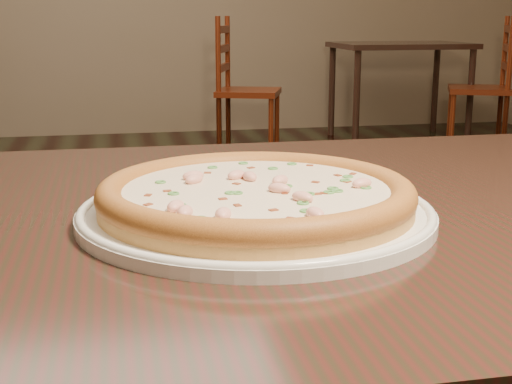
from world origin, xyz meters
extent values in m
cube|color=black|center=(0.24, -0.72, 0.73)|extent=(1.20, 0.80, 0.04)
cylinder|color=white|center=(0.12, -0.77, 0.76)|extent=(0.37, 0.37, 0.01)
torus|color=white|center=(0.12, -0.77, 0.76)|extent=(0.36, 0.36, 0.01)
cylinder|color=#C28E47|center=(0.12, -0.77, 0.77)|extent=(0.32, 0.32, 0.02)
torus|color=#B67132|center=(0.12, -0.77, 0.78)|extent=(0.33, 0.33, 0.03)
cylinder|color=#F9E0C0|center=(0.12, -0.77, 0.78)|extent=(0.27, 0.27, 0.00)
ellipsoid|color=#F2B29E|center=(0.12, -0.74, 0.79)|extent=(0.02, 0.03, 0.01)
ellipsoid|color=#F2B29E|center=(0.06, -0.74, 0.79)|extent=(0.03, 0.03, 0.01)
ellipsoid|color=#F2B29E|center=(0.04, -0.86, 0.79)|extent=(0.02, 0.03, 0.01)
ellipsoid|color=#F2B29E|center=(0.15, -0.76, 0.79)|extent=(0.03, 0.03, 0.01)
ellipsoid|color=#F2B29E|center=(0.07, -0.88, 0.79)|extent=(0.02, 0.03, 0.01)
ellipsoid|color=#F2B29E|center=(0.15, -0.89, 0.79)|extent=(0.02, 0.03, 0.01)
ellipsoid|color=#F2B29E|center=(0.15, -0.83, 0.79)|extent=(0.03, 0.03, 0.01)
ellipsoid|color=#F2B29E|center=(0.03, -0.84, 0.79)|extent=(0.02, 0.03, 0.01)
ellipsoid|color=#F2B29E|center=(0.06, -0.72, 0.79)|extent=(0.03, 0.02, 0.01)
ellipsoid|color=#F2B29E|center=(0.11, -0.73, 0.79)|extent=(0.03, 0.03, 0.01)
ellipsoid|color=#F2B29E|center=(0.14, -0.80, 0.79)|extent=(0.03, 0.03, 0.01)
ellipsoid|color=#F2B29E|center=(0.23, -0.79, 0.79)|extent=(0.03, 0.02, 0.01)
cube|color=maroon|center=(0.24, -0.73, 0.78)|extent=(0.01, 0.01, 0.00)
cube|color=maroon|center=(0.18, -0.76, 0.78)|extent=(0.01, 0.01, 0.00)
cube|color=maroon|center=(0.20, -0.68, 0.78)|extent=(0.01, 0.01, 0.00)
cube|color=maroon|center=(0.01, -0.82, 0.78)|extent=(0.01, 0.01, 0.00)
cube|color=maroon|center=(0.14, -0.80, 0.78)|extent=(0.01, 0.01, 0.00)
cube|color=maroon|center=(0.12, -0.89, 0.78)|extent=(0.01, 0.01, 0.00)
cube|color=maroon|center=(0.01, -0.78, 0.78)|extent=(0.01, 0.01, 0.00)
cube|color=maroon|center=(0.17, -0.81, 0.78)|extent=(0.01, 0.01, 0.00)
cube|color=maroon|center=(0.10, -0.75, 0.78)|extent=(0.01, 0.01, 0.00)
cube|color=maroon|center=(0.08, -0.69, 0.78)|extent=(0.01, 0.01, 0.00)
cube|color=maroon|center=(0.22, -0.77, 0.78)|extent=(0.01, 0.01, 0.00)
cube|color=maroon|center=(0.13, -0.68, 0.78)|extent=(0.01, 0.01, 0.00)
cube|color=maroon|center=(0.22, -0.74, 0.78)|extent=(0.01, 0.01, 0.00)
cube|color=maroon|center=(0.08, -0.81, 0.78)|extent=(0.01, 0.01, 0.00)
cube|color=maroon|center=(0.09, -0.84, 0.78)|extent=(0.01, 0.01, 0.00)
cube|color=maroon|center=(0.03, -0.77, 0.78)|extent=(0.01, 0.01, 0.00)
cube|color=maroon|center=(0.12, -0.86, 0.78)|extent=(0.01, 0.01, 0.00)
cube|color=maroon|center=(0.18, -0.81, 0.78)|extent=(0.01, 0.01, 0.00)
torus|color=#4E9144|center=(0.15, -0.69, 0.79)|extent=(0.02, 0.02, 0.00)
torus|color=#4E9144|center=(0.15, -0.84, 0.79)|extent=(0.02, 0.02, 0.00)
torus|color=#4E9144|center=(0.16, -0.81, 0.79)|extent=(0.02, 0.02, 0.00)
torus|color=#4E9144|center=(0.06, -0.71, 0.79)|extent=(0.02, 0.02, 0.00)
torus|color=#4E9144|center=(0.18, -0.81, 0.79)|extent=(0.02, 0.02, 0.00)
torus|color=#4E9144|center=(0.23, -0.75, 0.79)|extent=(0.01, 0.01, 0.00)
torus|color=#4E9144|center=(0.22, -0.76, 0.79)|extent=(0.02, 0.02, 0.00)
torus|color=#4E9144|center=(0.04, -0.83, 0.79)|extent=(0.02, 0.02, 0.00)
torus|color=#4E9144|center=(0.03, -0.78, 0.79)|extent=(0.02, 0.02, 0.00)
torus|color=#4E9144|center=(0.02, -0.73, 0.79)|extent=(0.02, 0.02, 0.00)
torus|color=#4E9144|center=(0.15, -0.78, 0.79)|extent=(0.01, 0.01, 0.00)
torus|color=#4E9144|center=(0.09, -0.79, 0.79)|extent=(0.02, 0.02, 0.00)
torus|color=#4E9144|center=(0.07, -0.71, 0.79)|extent=(0.01, 0.01, 0.00)
torus|color=#4E9144|center=(0.09, -0.67, 0.79)|extent=(0.01, 0.01, 0.00)
torus|color=#4E9144|center=(0.14, -0.87, 0.79)|extent=(0.02, 0.02, 0.00)
torus|color=#4E9144|center=(0.13, -0.65, 0.79)|extent=(0.02, 0.02, 0.00)
torus|color=#4E9144|center=(0.23, -0.80, 0.79)|extent=(0.02, 0.02, 0.00)
torus|color=#4E9144|center=(0.19, -0.79, 0.79)|extent=(0.02, 0.02, 0.00)
torus|color=#4E9144|center=(0.09, -0.79, 0.79)|extent=(0.02, 0.02, 0.00)
torus|color=#4E9144|center=(0.18, -0.67, 0.79)|extent=(0.02, 0.02, 0.00)
torus|color=#4E9144|center=(0.05, -0.88, 0.79)|extent=(0.01, 0.01, 0.00)
torus|color=#4E9144|center=(0.19, -0.81, 0.79)|extent=(0.01, 0.01, 0.00)
cube|color=black|center=(2.18, 3.79, 0.73)|extent=(1.00, 0.70, 0.04)
cylinder|color=black|center=(1.73, 3.49, 0.35)|extent=(0.05, 0.05, 0.71)
cylinder|color=black|center=(2.63, 3.49, 0.35)|extent=(0.05, 0.05, 0.71)
cylinder|color=black|center=(1.73, 4.09, 0.35)|extent=(0.05, 0.05, 0.71)
cylinder|color=black|center=(2.63, 4.09, 0.35)|extent=(0.05, 0.05, 0.71)
cube|color=#50190B|center=(0.92, 3.46, 0.43)|extent=(0.54, 0.54, 0.04)
cylinder|color=#50190B|center=(1.03, 3.23, 0.21)|extent=(0.04, 0.04, 0.41)
cylinder|color=#50190B|center=(1.15, 3.57, 0.21)|extent=(0.04, 0.04, 0.41)
cylinder|color=#50190B|center=(0.69, 3.35, 0.21)|extent=(0.04, 0.04, 0.41)
cylinder|color=#50190B|center=(0.81, 3.69, 0.21)|extent=(0.04, 0.04, 0.41)
cylinder|color=#50190B|center=(0.69, 3.35, 0.47)|extent=(0.04, 0.04, 0.95)
cylinder|color=#50190B|center=(0.81, 3.69, 0.47)|extent=(0.04, 0.04, 0.95)
cube|color=#50190B|center=(0.75, 3.52, 0.60)|extent=(0.15, 0.35, 0.05)
cube|color=#50190B|center=(0.75, 3.52, 0.73)|extent=(0.15, 0.35, 0.05)
cube|color=#50190B|center=(0.75, 3.52, 0.86)|extent=(0.15, 0.35, 0.05)
cube|color=#50190B|center=(2.60, 3.31, 0.43)|extent=(0.55, 0.55, 0.04)
cylinder|color=#50190B|center=(2.51, 3.55, 0.21)|extent=(0.04, 0.04, 0.41)
cylinder|color=#50190B|center=(2.36, 3.22, 0.21)|extent=(0.04, 0.04, 0.41)
cylinder|color=#50190B|center=(2.83, 3.40, 0.21)|extent=(0.04, 0.04, 0.41)
cylinder|color=#50190B|center=(2.69, 3.07, 0.21)|extent=(0.04, 0.04, 0.41)
cylinder|color=#50190B|center=(2.83, 3.40, 0.47)|extent=(0.04, 0.04, 0.95)
cylinder|color=#50190B|center=(2.69, 3.07, 0.47)|extent=(0.04, 0.04, 0.95)
cube|color=#50190B|center=(2.76, 3.24, 0.60)|extent=(0.17, 0.34, 0.05)
cube|color=#50190B|center=(2.76, 3.24, 0.73)|extent=(0.17, 0.34, 0.05)
cube|color=#50190B|center=(2.76, 3.24, 0.86)|extent=(0.17, 0.34, 0.05)
camera|label=1|loc=(-0.02, -1.46, 0.96)|focal=50.00mm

